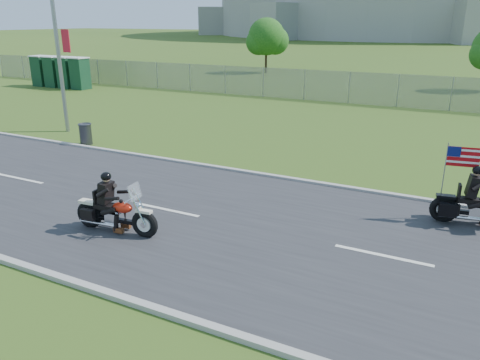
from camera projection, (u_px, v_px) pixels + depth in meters
The scene contains 14 objects.
ground at pixel (228, 224), 12.33m from camera, with size 420.00×420.00×0.00m, color #334E18.
road at pixel (228, 223), 12.33m from camera, with size 120.00×8.00×0.04m, color #28282B.
curb_north at pixel (285, 178), 15.73m from camera, with size 120.00×0.18×0.12m, color #9E9B93.
curb_south at pixel (127, 300), 8.90m from camera, with size 120.00×0.18×0.12m, color #9E9B93.
fence at pixel (304, 85), 31.01m from camera, with size 60.00×0.03×2.00m, color gray.
streetlight at pixel (57, 7), 20.87m from camera, with size 0.90×2.46×10.00m.
porta_toilet_a at pixel (80, 74), 35.71m from camera, with size 1.10×1.10×2.30m, color #123920.
porta_toilet_b at pixel (67, 73), 36.31m from camera, with size 1.10×1.10×2.30m, color #123920.
porta_toilet_c at pixel (54, 72), 36.90m from camera, with size 1.10×1.10×2.30m, color #123920.
porta_toilet_d at pixel (41, 71), 37.50m from camera, with size 1.10×1.10×2.30m, color #123920.
tree_fence_mid at pixel (267, 39), 45.92m from camera, with size 3.96×3.69×5.30m.
motorcycle_lead at pixel (115, 214), 11.70m from camera, with size 2.38×0.71×1.60m.
motorcycle_follow at pixel (480, 206), 12.03m from camera, with size 2.42×0.95×2.03m.
trash_can at pixel (86, 134), 20.04m from camera, with size 0.51×0.51×0.88m, color #303034.
Camera 1 is at (5.39, -9.91, 5.12)m, focal length 35.00 mm.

